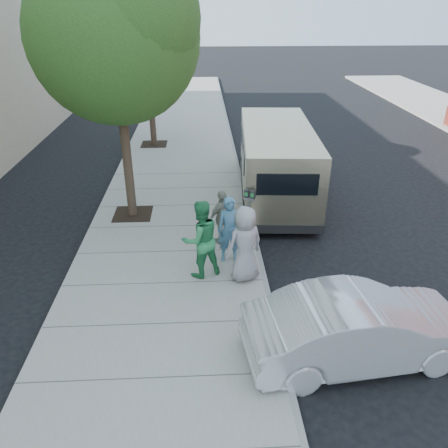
{
  "coord_description": "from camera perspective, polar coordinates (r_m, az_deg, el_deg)",
  "views": [
    {
      "loc": [
        -0.04,
        -10.34,
        6.29
      ],
      "look_at": [
        0.49,
        -0.3,
        1.1
      ],
      "focal_mm": 35.0,
      "sensor_mm": 36.0,
      "label": 1
    }
  ],
  "objects": [
    {
      "name": "van",
      "position": [
        15.26,
        6.81,
        8.14
      ],
      "size": [
        2.69,
        6.89,
        2.51
      ],
      "rotation": [
        0.0,
        0.0,
        -0.07
      ],
      "color": "#BDAF87",
      "rests_on": "ground"
    },
    {
      "name": "sidewalk",
      "position": [
        12.1,
        -7.15,
        -3.84
      ],
      "size": [
        5.0,
        60.0,
        0.15
      ],
      "primitive_type": "cube",
      "color": "gray",
      "rests_on": "ground"
    },
    {
      "name": "curb_face",
      "position": [
        12.15,
        4.41,
        -3.55
      ],
      "size": [
        0.12,
        60.0,
        0.16
      ],
      "primitive_type": "cube",
      "color": "gray",
      "rests_on": "ground"
    },
    {
      "name": "person_gray_shirt",
      "position": [
        10.4,
        2.75,
        -2.64
      ],
      "size": [
        1.1,
        0.95,
        1.91
      ],
      "primitive_type": "imported",
      "rotation": [
        0.0,
        0.0,
        3.59
      ],
      "color": "#98989A",
      "rests_on": "sidewalk"
    },
    {
      "name": "sedan",
      "position": [
        8.9,
        17.37,
        -12.86
      ],
      "size": [
        4.58,
        2.05,
        1.46
      ],
      "primitive_type": "imported",
      "rotation": [
        0.0,
        0.0,
        1.69
      ],
      "color": "silver",
      "rests_on": "ground"
    },
    {
      "name": "person_officer",
      "position": [
        11.17,
        0.78,
        -0.76
      ],
      "size": [
        0.65,
        0.43,
        1.78
      ],
      "primitive_type": "imported",
      "rotation": [
        0.0,
        0.0,
        0.0
      ],
      "color": "teal",
      "rests_on": "sidewalk"
    },
    {
      "name": "ground",
      "position": [
        12.1,
        -2.4,
        -4.04
      ],
      "size": [
        120.0,
        120.0,
        0.0
      ],
      "primitive_type": "plane",
      "color": "black",
      "rests_on": "ground"
    },
    {
      "name": "person_green_shirt",
      "position": [
        10.53,
        -3.06,
        -1.99
      ],
      "size": [
        1.19,
        1.09,
        1.99
      ],
      "primitive_type": "imported",
      "rotation": [
        0.0,
        0.0,
        3.56
      ],
      "color": "#2D8A4C",
      "rests_on": "sidewalk"
    },
    {
      "name": "person_striped_polo",
      "position": [
        12.05,
        -0.17,
        0.91
      ],
      "size": [
        0.97,
        0.84,
        1.57
      ],
      "primitive_type": "imported",
      "rotation": [
        0.0,
        0.0,
        3.74
      ],
      "color": "gray",
      "rests_on": "sidewalk"
    },
    {
      "name": "tree_far",
      "position": [
        20.51,
        -10.0,
        23.0
      ],
      "size": [
        3.92,
        3.8,
        6.49
      ],
      "color": "black",
      "rests_on": "sidewalk"
    },
    {
      "name": "tree_near",
      "position": [
        12.95,
        -14.02,
        23.29
      ],
      "size": [
        4.62,
        4.6,
        7.53
      ],
      "color": "black",
      "rests_on": "sidewalk"
    },
    {
      "name": "parking_meter",
      "position": [
        12.16,
        3.35,
        2.66
      ],
      "size": [
        0.32,
        0.22,
        1.49
      ],
      "rotation": [
        0.0,
        0.0,
        -0.43
      ],
      "color": "gray",
      "rests_on": "sidewalk"
    }
  ]
}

